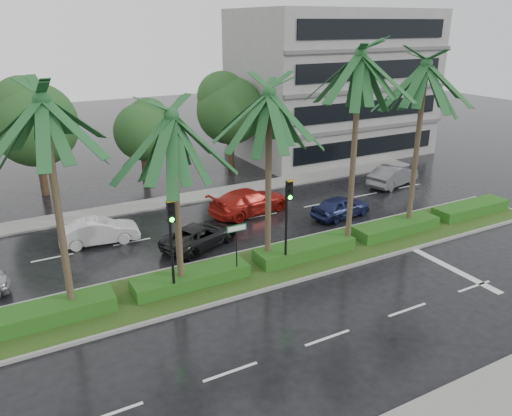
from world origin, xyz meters
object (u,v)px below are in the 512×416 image
car_white (99,231)px  car_blue (341,207)px  car_darkgrey (200,235)px  car_grey (393,176)px  signal_median_left (172,234)px  car_red (249,201)px  street_sign (237,238)px

car_white → car_blue: (13.50, -3.09, -0.01)m
car_darkgrey → car_grey: bearing=-102.8°
signal_median_left → car_white: bearing=101.5°
car_red → car_white: bearing=80.4°
car_grey → car_red: bearing=74.2°
signal_median_left → car_darkgrey: (3.00, 4.48, -2.39)m
signal_median_left → car_grey: 20.59m
car_red → car_grey: size_ratio=1.17×
signal_median_left → car_grey: bearing=21.3°
street_sign → car_blue: 10.00m
street_sign → car_white: 8.61m
car_blue → car_white: bearing=69.6°
street_sign → car_white: size_ratio=0.64×
signal_median_left → car_white: signal_median_left is taller
car_blue → car_darkgrey: bearing=81.3°
signal_median_left → car_white: (-1.50, 7.38, -2.33)m
car_white → car_red: size_ratio=0.77×
car_red → car_blue: 5.51m
street_sign → car_red: size_ratio=0.50×
street_sign → car_blue: size_ratio=0.67×
street_sign → car_red: (4.50, 7.29, -1.36)m
signal_median_left → car_darkgrey: bearing=56.2°
signal_median_left → street_sign: 3.13m
signal_median_left → car_blue: size_ratio=1.13×
car_red → car_blue: bearing=-135.5°
car_darkgrey → car_grey: (16.06, 2.95, 0.13)m
signal_median_left → street_sign: (3.00, 0.18, -0.87)m
signal_median_left → car_grey: signal_median_left is taller
car_red → car_grey: car_red is taller
car_red → car_blue: car_red is taller
car_red → car_blue: (4.50, -3.19, -0.10)m
car_red → car_grey: 11.56m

